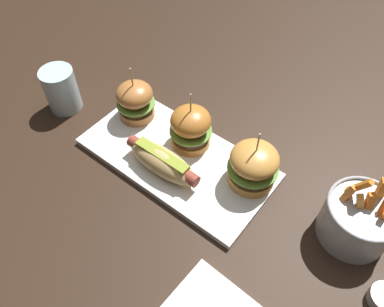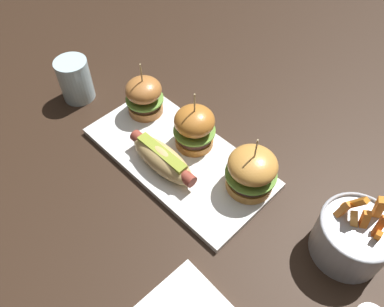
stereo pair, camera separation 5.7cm
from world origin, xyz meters
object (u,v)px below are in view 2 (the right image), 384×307
slider_right (252,171)px  water_glass (75,80)px  slider_center (195,128)px  platter_main (178,157)px  fries_bucket (352,237)px  slider_left (144,96)px  hot_dog (163,159)px

slider_right → water_glass: slider_right is taller
slider_right → slider_center: bearing=179.2°
slider_center → slider_right: size_ratio=1.03×
platter_main → water_glass: size_ratio=3.93×
platter_main → fries_bucket: size_ratio=2.85×
slider_left → fries_bucket: size_ratio=0.93×
hot_dog → fries_bucket: 0.37m
fries_bucket → slider_left: bearing=-176.7°
fries_bucket → water_glass: 0.68m
platter_main → slider_center: 0.07m
hot_dog → slider_center: (0.00, 0.09, 0.02)m
slider_center → water_glass: slider_center is taller
platter_main → slider_right: (0.15, 0.05, 0.05)m
slider_left → water_glass: 0.18m
slider_center → water_glass: size_ratio=1.35×
slider_center → platter_main: bearing=-92.0°
platter_main → water_glass: bearing=-173.6°
slider_left → platter_main: bearing=-14.4°
slider_right → fries_bucket: size_ratio=0.95×
hot_dog → slider_right: size_ratio=1.27×
slider_left → slider_center: (0.15, 0.01, 0.00)m
slider_left → slider_center: 0.15m
slider_left → hot_dog: bearing=-28.6°
platter_main → slider_center: bearing=88.0°
slider_center → slider_right: 0.15m
platter_main → hot_dog: 0.05m
slider_center → water_glass: (-0.32, -0.08, -0.01)m
fries_bucket → water_glass: fries_bucket is taller
platter_main → slider_left: size_ratio=3.06×
slider_left → water_glass: (-0.17, -0.07, -0.01)m
slider_left → slider_center: slider_center is taller
hot_dog → fries_bucket: (0.36, 0.11, 0.01)m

